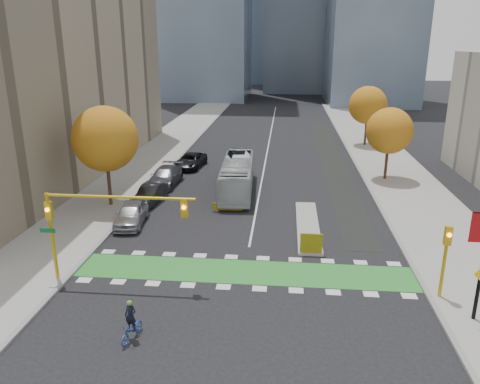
% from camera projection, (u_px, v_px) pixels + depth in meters
% --- Properties ---
extents(ground, '(300.00, 300.00, 0.00)m').
position_uv_depth(ground, '(242.00, 284.00, 26.14)').
color(ground, black).
rests_on(ground, ground).
extents(sidewalk_west, '(7.00, 120.00, 0.15)m').
position_uv_depth(sidewalk_west, '(125.00, 178.00, 46.32)').
color(sidewalk_west, gray).
rests_on(sidewalk_west, ground).
extents(sidewalk_east, '(7.00, 120.00, 0.15)m').
position_uv_depth(sidewalk_east, '(405.00, 186.00, 43.81)').
color(sidewalk_east, gray).
rests_on(sidewalk_east, ground).
extents(curb_west, '(0.30, 120.00, 0.16)m').
position_uv_depth(curb_west, '(160.00, 179.00, 45.99)').
color(curb_west, gray).
rests_on(curb_west, ground).
extents(curb_east, '(0.30, 120.00, 0.16)m').
position_uv_depth(curb_east, '(367.00, 185.00, 44.14)').
color(curb_east, gray).
rests_on(curb_east, ground).
extents(bike_crossing, '(20.00, 3.00, 0.01)m').
position_uv_depth(bike_crossing, '(244.00, 272.00, 27.56)').
color(bike_crossing, '#2C862F').
rests_on(bike_crossing, ground).
extents(centre_line, '(0.15, 70.00, 0.01)m').
position_uv_depth(centre_line, '(269.00, 141.00, 64.03)').
color(centre_line, silver).
rests_on(centre_line, ground).
extents(bike_lane_paint, '(2.50, 50.00, 0.01)m').
position_uv_depth(bike_lane_paint, '(331.00, 159.00, 53.86)').
color(bike_lane_paint, black).
rests_on(bike_lane_paint, ground).
extents(median_island, '(1.60, 10.00, 0.16)m').
position_uv_depth(median_island, '(308.00, 226.00, 34.27)').
color(median_island, gray).
rests_on(median_island, ground).
extents(hazard_board, '(1.40, 0.12, 1.30)m').
position_uv_depth(hazard_board, '(311.00, 243.00, 29.50)').
color(hazard_board, yellow).
rests_on(hazard_board, median_island).
extents(building_west, '(16.00, 44.00, 25.00)m').
position_uv_depth(building_west, '(18.00, 46.00, 45.38)').
color(building_west, gray).
rests_on(building_west, ground).
extents(tree_west, '(5.20, 5.20, 8.22)m').
position_uv_depth(tree_west, '(105.00, 139.00, 36.90)').
color(tree_west, '#332114').
rests_on(tree_west, ground).
extents(tree_east_near, '(4.40, 4.40, 7.08)m').
position_uv_depth(tree_east_near, '(389.00, 131.00, 44.38)').
color(tree_east_near, '#332114').
rests_on(tree_east_near, ground).
extents(tree_east_far, '(4.80, 4.80, 7.65)m').
position_uv_depth(tree_east_far, '(368.00, 105.00, 59.37)').
color(tree_east_far, '#332114').
rests_on(tree_east_far, ground).
extents(traffic_signal_west, '(8.53, 0.56, 5.20)m').
position_uv_depth(traffic_signal_west, '(95.00, 215.00, 25.16)').
color(traffic_signal_west, '#BF9914').
rests_on(traffic_signal_west, ground).
extents(traffic_signal_east, '(0.35, 0.43, 4.10)m').
position_uv_depth(traffic_signal_east, '(446.00, 251.00, 23.85)').
color(traffic_signal_east, '#BF9914').
rests_on(traffic_signal_east, ground).
extents(cyclist, '(0.98, 1.82, 1.99)m').
position_uv_depth(cyclist, '(131.00, 326.00, 21.14)').
color(cyclist, '#22439E').
rests_on(cyclist, ground).
extents(bus, '(3.10, 11.18, 3.09)m').
position_uv_depth(bus, '(237.00, 175.00, 41.79)').
color(bus, '#B8BFC0').
rests_on(bus, ground).
extents(parked_car_a, '(2.39, 5.00, 1.65)m').
position_uv_depth(parked_car_a, '(131.00, 214.00, 34.49)').
color(parked_car_a, '#9E9FA4').
rests_on(parked_car_a, ground).
extents(parked_car_b, '(1.99, 4.66, 1.49)m').
position_uv_depth(parked_car_b, '(150.00, 194.00, 39.25)').
color(parked_car_b, black).
rests_on(parked_car_b, ground).
extents(parked_car_c, '(2.67, 5.94, 1.69)m').
position_uv_depth(parked_car_c, '(165.00, 177.00, 43.96)').
color(parked_car_c, '#515256').
rests_on(parked_car_c, ground).
extents(parked_car_d, '(3.11, 5.66, 1.50)m').
position_uv_depth(parked_car_d, '(190.00, 161.00, 50.21)').
color(parked_car_d, black).
rests_on(parked_car_d, ground).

